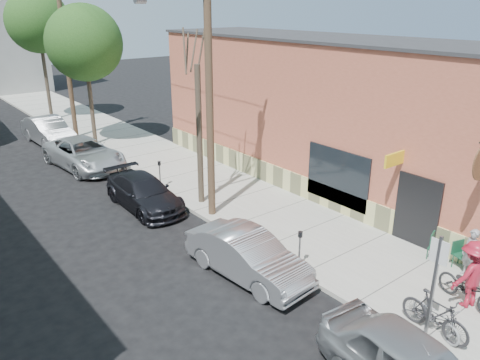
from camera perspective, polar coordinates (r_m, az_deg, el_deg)
ground at (r=13.70m, az=1.36°, el=-14.70°), size 120.00×120.00×0.00m
sidewalk at (r=23.97m, az=-7.72°, el=1.35°), size 4.50×58.00×0.15m
cafe_building at (r=21.60m, az=11.40°, el=7.89°), size 6.60×20.20×6.61m
sign_post at (r=12.22m, az=22.63°, el=-11.02°), size 0.07×0.45×2.80m
parking_meter_near at (r=14.72m, az=7.31°, el=-7.68°), size 0.14×0.14×1.24m
parking_meter_far at (r=21.18m, az=-9.77°, el=1.21°), size 0.14×0.14×1.24m
utility_pole_near at (r=17.07m, az=-3.97°, el=12.13°), size 3.57×0.28×10.00m
utility_pole_far at (r=30.27m, az=-20.49°, el=14.52°), size 1.80×0.28×10.00m
tree_bare at (r=18.83m, az=-4.97°, el=5.33°), size 0.24×0.24×5.65m
tree_leafy_mid at (r=28.30m, az=-18.45°, el=15.56°), size 4.21×4.21×7.87m
tree_leafy_far at (r=35.77m, az=-23.41°, el=17.32°), size 4.21×4.21×8.80m
patio_chair_a at (r=16.46m, az=22.87°, el=-7.58°), size 0.63×0.63×0.88m
patio_chair_b at (r=16.30m, az=25.50°, el=-8.29°), size 0.62×0.62×0.88m
patron_grey at (r=15.76m, az=26.30°, el=-8.02°), size 0.53×0.66×1.57m
cyclist at (r=14.26m, az=26.42°, el=-10.24°), size 1.40×1.02×1.94m
cyclist_bike at (r=14.49m, az=26.12°, el=-11.82°), size 1.05×2.03×1.01m
parked_bike_a at (r=13.00m, az=22.69°, el=-14.92°), size 0.61×1.88×1.12m
parked_bike_b at (r=13.18m, az=22.81°, el=-15.14°), size 1.01×1.69×0.84m
car_1 at (r=14.48m, az=0.92°, el=-9.20°), size 1.90×4.47×1.44m
car_2 at (r=19.65m, az=-11.64°, el=-1.50°), size 1.90×4.56×1.32m
car_3 at (r=25.27m, az=-18.47°, el=3.07°), size 2.96×5.58×1.49m
car_4 at (r=30.43m, az=-22.29°, el=5.56°), size 1.90×4.91×1.59m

